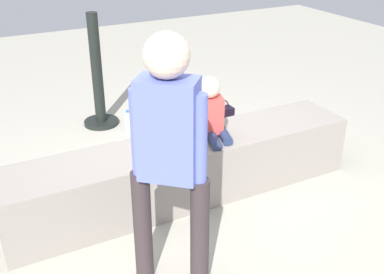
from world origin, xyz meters
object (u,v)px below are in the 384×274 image
at_px(water_bottle_near_gift, 120,147).
at_px(child_seated, 210,112).
at_px(handbag_black_leather, 220,119).
at_px(party_cup_red, 160,139).
at_px(gift_bag, 196,130).
at_px(water_bottle_far_side, 128,122).
at_px(adult_standing, 169,146).
at_px(cake_plate, 170,146).
at_px(cake_box_white, 87,176).

bearing_deg(water_bottle_near_gift, child_seated, -63.89).
height_order(child_seated, handbag_black_leather, child_seated).
relative_size(water_bottle_near_gift, party_cup_red, 1.86).
relative_size(gift_bag, party_cup_red, 2.82).
bearing_deg(water_bottle_far_side, adult_standing, -103.66).
distance_m(adult_standing, party_cup_red, 2.05).
height_order(cake_plate, water_bottle_far_side, cake_plate).
distance_m(cake_plate, gift_bag, 1.11).
distance_m(adult_standing, handbag_black_leather, 2.31).
bearing_deg(handbag_black_leather, water_bottle_near_gift, -178.15).
height_order(water_bottle_near_gift, cake_box_white, water_bottle_near_gift).
xyz_separation_m(party_cup_red, handbag_black_leather, (0.66, -0.02, 0.08)).
relative_size(child_seated, handbag_black_leather, 1.37).
relative_size(adult_standing, cake_plate, 6.86).
relative_size(water_bottle_far_side, party_cup_red, 2.09).
bearing_deg(water_bottle_far_side, water_bottle_near_gift, -118.29).
distance_m(water_bottle_near_gift, handbag_black_leather, 1.08).
xyz_separation_m(adult_standing, handbag_black_leather, (1.35, 1.70, -0.80)).
bearing_deg(cake_box_white, gift_bag, 11.39).
bearing_deg(adult_standing, cake_plate, 64.97).
xyz_separation_m(adult_standing, gift_bag, (1.01, 1.58, -0.79)).
distance_m(adult_standing, water_bottle_far_side, 2.35).
distance_m(water_bottle_near_gift, cake_box_white, 0.52).
xyz_separation_m(gift_bag, water_bottle_far_side, (-0.49, 0.55, -0.03)).
bearing_deg(gift_bag, water_bottle_near_gift, 173.37).
bearing_deg(water_bottle_near_gift, adult_standing, -99.11).
relative_size(adult_standing, cake_box_white, 4.78).
bearing_deg(gift_bag, water_bottle_far_side, 131.45).
bearing_deg(child_seated, handbag_black_leather, 54.98).
height_order(child_seated, water_bottle_near_gift, child_seated).
relative_size(gift_bag, water_bottle_near_gift, 1.52).
height_order(child_seated, cake_plate, child_seated).
height_order(water_bottle_near_gift, water_bottle_far_side, water_bottle_far_side).
bearing_deg(handbag_black_leather, gift_bag, -160.36).
distance_m(child_seated, water_bottle_near_gift, 1.15).
height_order(adult_standing, water_bottle_near_gift, adult_standing).
bearing_deg(cake_plate, party_cup_red, 70.84).
relative_size(adult_standing, water_bottle_far_side, 6.59).
height_order(child_seated, gift_bag, child_seated).
height_order(child_seated, adult_standing, adult_standing).
height_order(cake_plate, water_bottle_near_gift, cake_plate).
xyz_separation_m(adult_standing, party_cup_red, (0.69, 1.73, -0.87)).
height_order(water_bottle_near_gift, handbag_black_leather, handbag_black_leather).
xyz_separation_m(adult_standing, cake_box_white, (-0.14, 1.35, -0.86)).
distance_m(cake_plate, water_bottle_near_gift, 1.00).
bearing_deg(cake_plate, gift_bag, 51.54).
height_order(water_bottle_near_gift, party_cup_red, water_bottle_near_gift).
xyz_separation_m(adult_standing, cake_plate, (0.35, 0.76, -0.43)).
height_order(water_bottle_far_side, handbag_black_leather, handbag_black_leather).
bearing_deg(child_seated, cake_box_white, 145.83).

